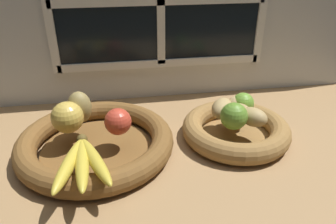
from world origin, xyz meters
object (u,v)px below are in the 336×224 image
(fruit_bowl_right, at_px, (235,130))
(pear_brown, at_px, (80,107))
(potato_back, at_px, (239,104))
(apple_golden_left, at_px, (67,117))
(banana_bunch_front, at_px, (82,162))
(lime_near, at_px, (234,116))
(apple_red_right, at_px, (118,122))
(potato_large, at_px, (238,113))
(potato_small, at_px, (253,117))
(lime_far, at_px, (243,103))
(potato_oblong, at_px, (222,108))
(fruit_bowl_left, at_px, (96,142))

(fruit_bowl_right, distance_m, pear_brown, 0.41)
(fruit_bowl_right, distance_m, potato_back, 0.07)
(apple_golden_left, xyz_separation_m, banana_bunch_front, (0.04, -0.15, -0.02))
(banana_bunch_front, height_order, lime_near, lime_near)
(apple_red_right, relative_size, potato_large, 0.92)
(potato_small, bearing_deg, lime_near, -173.33)
(potato_back, bearing_deg, fruit_bowl_right, -114.44)
(lime_near, bearing_deg, lime_far, 54.16)
(potato_oblong, relative_size, lime_far, 1.42)
(banana_bunch_front, bearing_deg, lime_near, 15.45)
(fruit_bowl_right, distance_m, lime_near, 0.08)
(apple_golden_left, xyz_separation_m, potato_small, (0.45, -0.05, -0.02))
(apple_golden_left, xyz_separation_m, apple_red_right, (0.12, -0.03, -0.01))
(apple_red_right, bearing_deg, fruit_bowl_left, 166.55)
(potato_back, distance_m, lime_far, 0.01)
(fruit_bowl_right, height_order, potato_back, potato_back)
(fruit_bowl_left, distance_m, potato_back, 0.38)
(apple_red_right, distance_m, potato_large, 0.30)
(fruit_bowl_left, bearing_deg, apple_red_right, -13.45)
(fruit_bowl_right, bearing_deg, potato_large, 156.37)
(fruit_bowl_right, xyz_separation_m, apple_red_right, (-0.30, -0.01, 0.06))
(apple_golden_left, relative_size, potato_back, 1.15)
(apple_golden_left, height_order, lime_near, apple_golden_left)
(fruit_bowl_left, height_order, apple_golden_left, apple_golden_left)
(apple_golden_left, bearing_deg, apple_red_right, -14.01)
(apple_red_right, relative_size, lime_near, 0.96)
(apple_golden_left, relative_size, potato_small, 1.05)
(potato_oblong, bearing_deg, apple_red_right, -171.61)
(apple_golden_left, relative_size, potato_oblong, 0.93)
(apple_golden_left, bearing_deg, potato_large, -2.13)
(potato_small, relative_size, lime_far, 1.26)
(apple_red_right, bearing_deg, lime_far, 8.55)
(potato_back, bearing_deg, apple_golden_left, -176.74)
(fruit_bowl_right, height_order, potato_oblong, potato_oblong)
(pear_brown, distance_m, potato_large, 0.40)
(pear_brown, bearing_deg, potato_back, -2.46)
(lime_far, bearing_deg, fruit_bowl_left, -174.73)
(lime_near, bearing_deg, banana_bunch_front, -164.55)
(apple_red_right, bearing_deg, apple_golden_left, 165.99)
(fruit_bowl_right, height_order, potato_large, potato_large)
(lime_far, bearing_deg, apple_red_right, -171.45)
(potato_large, height_order, potato_oblong, potato_oblong)
(potato_large, bearing_deg, lime_near, -123.69)
(fruit_bowl_right, relative_size, lime_far, 4.84)
(potato_large, distance_m, potato_small, 0.04)
(fruit_bowl_right, bearing_deg, fruit_bowl_left, -180.00)
(lime_near, bearing_deg, apple_golden_left, 172.61)
(apple_golden_left, xyz_separation_m, pear_brown, (0.03, 0.04, 0.00))
(lime_near, distance_m, lime_far, 0.09)
(potato_oblong, bearing_deg, fruit_bowl_right, -37.87)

